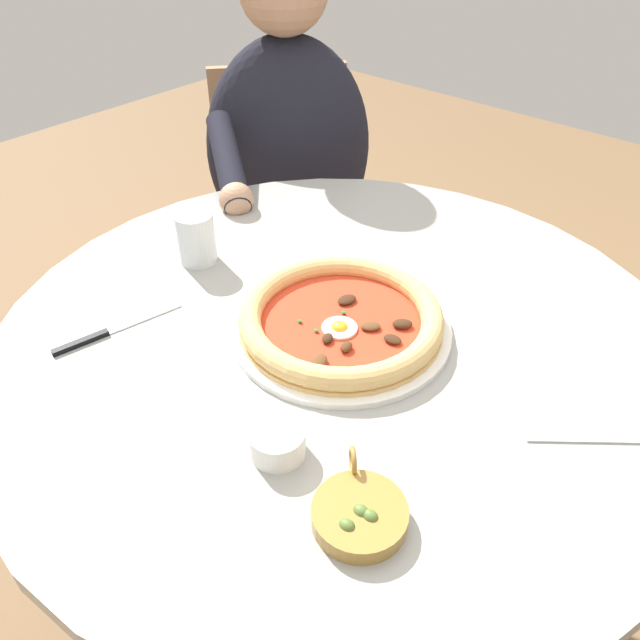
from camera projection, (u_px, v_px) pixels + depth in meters
The scene contains 10 objects.
ground_plane at pixel (334, 585), 1.42m from camera, with size 6.00×6.00×0.02m, color brown.
dining_table at pixel (339, 388), 1.04m from camera, with size 1.06×1.06×0.74m.
pizza_on_plate at pixel (341, 321), 0.95m from camera, with size 0.34×0.34×0.04m.
water_glass at pixel (197, 241), 1.09m from camera, with size 0.07×0.07×0.09m.
steak_knife at pixel (100, 335), 0.95m from camera, with size 0.05×0.20×0.01m.
ramekin_capers at pixel (277, 441), 0.76m from camera, with size 0.07×0.07×0.04m.
olive_pan at pixel (359, 514), 0.69m from camera, with size 0.11×0.11×0.05m.
fork_utensil at pixel (601, 440), 0.79m from camera, with size 0.15×0.13×0.00m.
diner_person at pixel (290, 219), 1.65m from camera, with size 0.43×0.57×1.18m.
cafe_chair_diner at pixel (286, 200), 1.77m from camera, with size 0.58×0.58×0.86m.
Camera 1 is at (0.47, -0.58, 1.35)m, focal length 35.17 mm.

